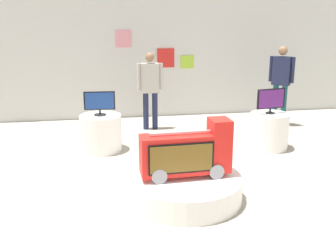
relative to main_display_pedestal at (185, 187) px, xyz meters
The scene contains 10 objects.
ground_plane 0.22m from the main_display_pedestal, 104.50° to the left, with size 30.00×30.00×0.00m, color #A8A091.
back_wall_display 4.87m from the main_display_pedestal, 90.70° to the left, with size 11.84×0.13×3.39m.
main_display_pedestal is the anchor object (origin of this frame).
novelty_firetruck_tv 0.47m from the main_display_pedestal, 14.38° to the right, with size 1.20×0.40×0.76m.
display_pedestal_left_rear 2.67m from the main_display_pedestal, 41.82° to the left, with size 0.72×0.72×0.66m, color white.
tv_on_left_rear 2.77m from the main_display_pedestal, 41.76° to the left, with size 0.56×0.16×0.46m.
display_pedestal_center_rear 2.45m from the main_display_pedestal, 116.63° to the left, with size 0.75×0.75×0.66m, color white.
tv_on_center_rear 2.55m from the main_display_pedestal, 116.67° to the left, with size 0.55×0.21×0.44m.
shopper_browsing_near_truck 4.47m from the main_display_pedestal, 48.42° to the left, with size 0.44×0.40×1.79m.
shopper_browsing_rear 3.54m from the main_display_pedestal, 90.34° to the left, with size 0.56×0.20×1.68m.
Camera 1 is at (-1.00, -4.73, 2.32)m, focal length 40.63 mm.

